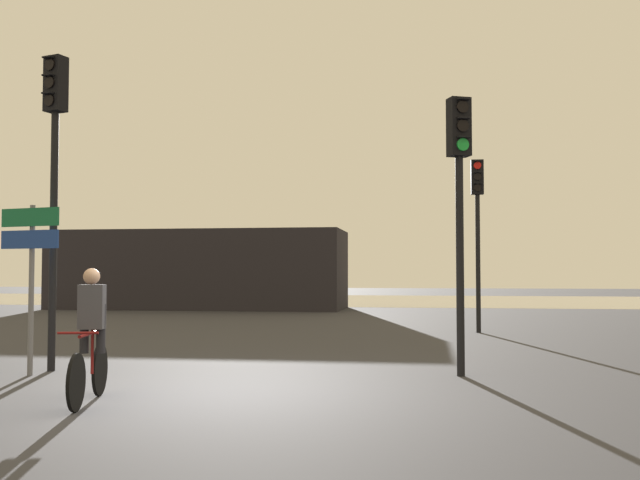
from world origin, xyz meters
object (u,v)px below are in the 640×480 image
object	(u,v)px
direction_sign_post	(30,257)
traffic_light_near_right	(459,181)
distant_building	(200,270)
traffic_light_near_left	(54,154)
cyclist	(91,334)
traffic_light_far_right	(478,212)

from	to	relation	value
direction_sign_post	traffic_light_near_right	bearing A→B (deg)	-159.03
distant_building	traffic_light_near_right	bearing A→B (deg)	-61.31
traffic_light_near_left	cyclist	world-z (taller)	traffic_light_near_left
direction_sign_post	cyclist	size ratio (longest dim) A/B	1.54
distant_building	traffic_light_near_right	distance (m)	21.11
traffic_light_far_right	traffic_light_near_left	distance (m)	11.01
traffic_light_near_left	distant_building	bearing A→B (deg)	-62.70
direction_sign_post	cyclist	bearing A→B (deg)	148.12
direction_sign_post	traffic_light_near_left	bearing A→B (deg)	-85.14
traffic_light_near_right	traffic_light_near_left	distance (m)	6.46
traffic_light_near_right	traffic_light_far_right	bearing A→B (deg)	-119.03
distant_building	traffic_light_near_right	xyz separation A→B (m)	(10.11, -18.48, 1.30)
cyclist	traffic_light_far_right	bearing A→B (deg)	-128.12
traffic_light_near_left	direction_sign_post	world-z (taller)	traffic_light_near_left
traffic_light_near_left	cyclist	xyz separation A→B (m)	(1.88, -2.46, -2.66)
traffic_light_near_right	traffic_light_near_left	xyz separation A→B (m)	(-6.42, -0.40, 0.52)
traffic_light_near_right	distant_building	bearing A→B (deg)	-84.35
distant_building	direction_sign_post	world-z (taller)	distant_building
traffic_light_near_left	traffic_light_far_right	bearing A→B (deg)	-114.99
traffic_light_near_right	traffic_light_near_left	world-z (taller)	traffic_light_near_left
distant_building	traffic_light_near_left	size ratio (longest dim) A/B	2.44
traffic_light_far_right	traffic_light_near_left	size ratio (longest dim) A/B	0.89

